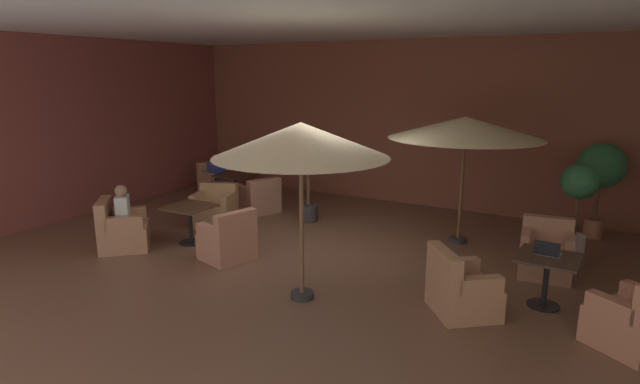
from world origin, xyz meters
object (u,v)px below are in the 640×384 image
Objects in this scene: armchair_front_left_east at (635,322)px; potted_tree_mid_right at (578,197)px; armchair_front_left_south at (545,255)px; armchair_front_right_north at (215,210)px; patio_umbrella_tall_red at (465,128)px; patron_by_window at (122,207)px; armchair_front_left_north at (461,290)px; armchair_front_right_east at (122,230)px; patio_umbrella_center_beige at (301,141)px; cafe_table_mid_center at (235,179)px; open_laptop at (547,251)px; armchair_mid_center_east at (258,199)px; patron_blue_shirt at (216,169)px; potted_tree_mid_left at (308,169)px; cafe_table_front_left at (547,268)px; iced_drink_cup at (544,251)px; cafe_table_front_right at (190,215)px; armchair_front_right_south at (228,241)px; potted_tree_left_corner at (601,170)px; armchair_mid_center_north at (216,183)px.

potted_tree_mid_right is at bearing 105.94° from armchair_front_left_east.
armchair_front_left_south is 0.88× the size of armchair_front_right_north.
patio_umbrella_tall_red reaches higher than potted_tree_mid_right.
armchair_front_left_north is at bearing 4.28° from patron_by_window.
armchair_front_right_east is 0.47× the size of patio_umbrella_center_beige.
cafe_table_mid_center is at bearing 115.45° from armchair_front_right_north.
open_laptop is at bearing 145.35° from armchair_front_left_east.
armchair_front_left_south is at bearing -7.19° from armchair_mid_center_east.
armchair_front_right_north is at bearing 169.37° from armchair_front_left_east.
armchair_front_left_north is at bearing -26.00° from patron_blue_shirt.
armchair_front_right_east is 1.43× the size of cafe_table_mid_center.
patron_blue_shirt is (-4.96, 4.00, -1.48)m from patio_umbrella_center_beige.
armchair_mid_center_east is 0.63× the size of potted_tree_mid_left.
potted_tree_mid_right reaches higher than cafe_table_front_left.
cafe_table_front_right is at bearing -175.74° from iced_drink_cup.
potted_tree_mid_right is (6.87, 3.27, 0.73)m from armchair_front_right_east.
armchair_front_right_south is at bearing 13.25° from patron_by_window.
patio_umbrella_center_beige is 3.36× the size of patron_by_window.
patio_umbrella_center_beige reaches higher than cafe_table_mid_center.
potted_tree_left_corner reaches higher than patron_blue_shirt.
armchair_front_right_east is 1.24× the size of armchair_front_right_south.
iced_drink_cup is (-0.26, -2.04, -0.31)m from potted_tree_mid_right.
iced_drink_cup is (4.65, -1.82, -0.35)m from potted_tree_mid_left.
armchair_front_left_north is 9.67× the size of iced_drink_cup.
armchair_front_left_north is 4.66m from potted_tree_mid_left.
armchair_front_right_north is (-0.38, 1.09, -0.22)m from cafe_table_front_right.
potted_tree_mid_left is at bearing 37.56° from armchair_front_right_north.
armchair_front_right_east is at bearing -169.87° from cafe_table_front_left.
armchair_front_right_north is 4.31m from patio_umbrella_center_beige.
armchair_front_left_east is 7.65m from patron_by_window.
armchair_front_left_south is 7.92m from armchair_mid_center_north.
armchair_front_left_east reaches higher than armchair_mid_center_east.
armchair_mid_center_north reaches higher than iced_drink_cup.
potted_tree_left_corner is (3.37, 4.93, -0.88)m from patio_umbrella_center_beige.
cafe_table_front_right is 3.66m from patron_blue_shirt.
armchair_front_right_north is at bearing -175.70° from armchair_front_left_south.
iced_drink_cup reaches higher than cafe_table_mid_center.
armchair_front_right_east is 10.17× the size of iced_drink_cup.
iced_drink_cup is (5.77, 0.43, 0.22)m from cafe_table_front_right.
patron_by_window is (-4.99, -3.21, -1.33)m from patio_umbrella_tall_red.
cafe_table_front_left is 7.32× the size of iced_drink_cup.
cafe_table_front_left is at bearing -84.05° from armchair_front_left_south.
armchair_front_right_north is 1.54× the size of patron_blue_shirt.
patio_umbrella_tall_red is 2.89m from iced_drink_cup.
iced_drink_cup is (7.83, -2.63, 0.44)m from armchair_mid_center_north.
cafe_table_front_right is (-5.71, -1.55, 0.21)m from armchair_front_left_south.
armchair_mid_center_east is at bearing 159.98° from armchair_front_left_east.
cafe_table_mid_center is at bearing 159.74° from armchair_front_left_east.
potted_tree_mid_right is at bearing 71.11° from armchair_front_left_south.
armchair_front_left_east is at bearing -74.06° from potted_tree_mid_right.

